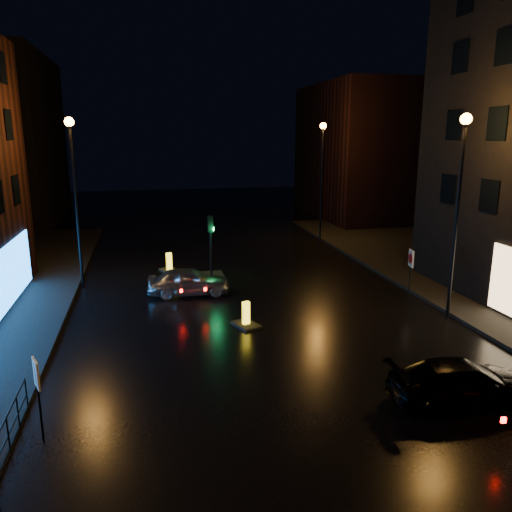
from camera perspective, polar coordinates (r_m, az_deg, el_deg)
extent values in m
plane|color=black|center=(14.65, 7.48, -17.51)|extent=(120.00, 120.00, 0.00)
cube|color=black|center=(48.12, -27.01, 11.59)|extent=(8.00, 16.00, 14.00)
cube|color=black|center=(47.88, 11.68, 11.56)|extent=(8.00, 14.00, 12.00)
cylinder|color=black|center=(26.17, -19.82, 5.08)|extent=(0.14, 0.14, 8.00)
cylinder|color=black|center=(25.93, -20.55, 13.84)|extent=(0.20, 0.20, 0.25)
sphere|color=orange|center=(25.94, -20.58, 14.17)|extent=(0.44, 0.44, 0.44)
cylinder|color=black|center=(21.85, 21.88, 3.33)|extent=(0.14, 0.14, 8.00)
cylinder|color=black|center=(21.56, 22.85, 13.84)|extent=(0.20, 0.20, 0.25)
sphere|color=orange|center=(21.56, 22.89, 14.24)|extent=(0.44, 0.44, 0.44)
cylinder|color=black|center=(36.06, 7.48, 7.93)|extent=(0.14, 0.14, 8.00)
cylinder|color=black|center=(35.88, 7.68, 14.29)|extent=(0.20, 0.20, 0.25)
sphere|color=orange|center=(35.89, 7.69, 14.53)|extent=(0.44, 0.44, 0.44)
cube|color=black|center=(26.99, -5.10, -2.49)|extent=(1.40, 2.40, 0.12)
cylinder|color=black|center=(26.65, -5.16, 0.28)|extent=(0.12, 0.12, 2.80)
cube|color=black|center=(26.32, -5.24, 3.67)|extent=(0.28, 0.22, 0.90)
cylinder|color=#0CFF59|center=(26.39, -4.92, 3.09)|extent=(0.05, 0.18, 0.18)
cylinder|color=black|center=(15.83, -24.75, -14.15)|extent=(0.04, 0.04, 1.00)
imported|color=#B8BAC0|center=(24.34, -7.69, -2.88)|extent=(4.00, 1.83, 1.33)
imported|color=black|center=(15.94, 22.58, -13.19)|extent=(4.43, 2.01, 1.26)
cube|color=black|center=(20.43, -1.14, -7.87)|extent=(1.17, 1.39, 0.10)
cube|color=yellow|center=(20.26, -1.15, -6.57)|extent=(0.32, 0.27, 0.98)
cube|color=black|center=(20.26, -1.15, -6.57)|extent=(0.28, 0.13, 0.59)
cube|color=black|center=(28.75, -9.86, -1.64)|extent=(1.21, 1.45, 0.10)
cube|color=yellow|center=(28.62, -9.90, -0.65)|extent=(0.34, 0.28, 1.03)
cube|color=black|center=(28.62, -9.90, -0.65)|extent=(0.30, 0.13, 0.62)
cylinder|color=black|center=(13.97, -23.51, -15.14)|extent=(0.06, 0.06, 2.17)
cube|color=white|center=(13.62, -23.83, -12.21)|extent=(0.25, 0.52, 0.74)
cylinder|color=#B20C0C|center=(13.63, -23.70, -12.19)|extent=(0.18, 0.41, 0.43)
cylinder|color=black|center=(24.29, 17.17, -2.20)|extent=(0.06, 0.06, 2.32)
cube|color=silver|center=(24.08, 17.31, -0.26)|extent=(0.16, 0.58, 0.79)
cylinder|color=#B20C0C|center=(24.07, 17.24, -0.26)|extent=(0.11, 0.46, 0.46)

